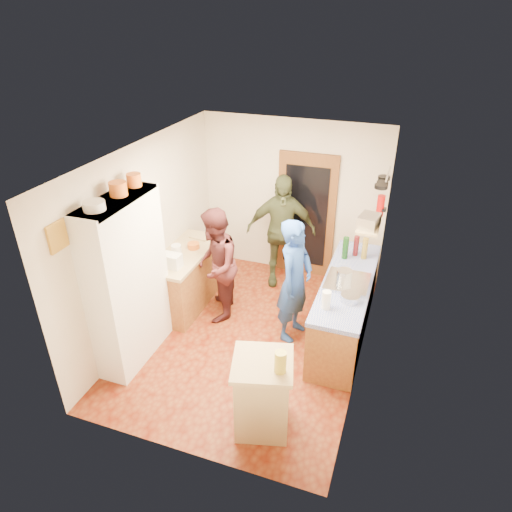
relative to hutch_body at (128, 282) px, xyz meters
The scene contains 44 objects.
floor 1.89m from the hutch_body, 31.61° to the left, with size 3.00×4.00×0.02m, color brown.
ceiling 2.15m from the hutch_body, 31.61° to the left, with size 3.00×4.00×0.02m, color silver.
wall_back 3.10m from the hutch_body, 65.17° to the left, with size 3.00×0.02×2.60m, color beige.
wall_front 1.79m from the hutch_body, 42.95° to the right, with size 3.00×0.02×2.60m, color beige.
wall_left 0.85m from the hutch_body, 104.71° to the left, with size 0.02×4.00×2.60m, color beige.
wall_right 2.93m from the hutch_body, 15.89° to the left, with size 0.02×4.00×2.60m, color beige.
door_frame 3.17m from the hutch_body, 60.77° to the left, with size 0.95×0.06×2.10m, color brown.
door_glass 3.14m from the hutch_body, 60.46° to the left, with size 0.70×0.02×1.70m, color black.
hutch_body is the anchor object (origin of this frame).
hutch_top_shelf 1.08m from the hutch_body, ahead, with size 0.40×1.14×0.04m, color white.
plate_stack 1.20m from the hutch_body, 90.00° to the right, with size 0.23×0.23×0.10m, color white.
orange_pot_a 1.18m from the hutch_body, 90.00° to the left, with size 0.20×0.20×0.16m, color orange.
orange_pot_b 1.24m from the hutch_body, 90.00° to the left, with size 0.17×0.17×0.15m, color orange.
left_counter_base 1.42m from the hutch_body, 85.43° to the left, with size 0.60×1.40×0.85m, color olive.
left_counter_top 1.27m from the hutch_body, 85.43° to the left, with size 0.64×1.44×0.05m, color tan.
toaster 0.83m from the hutch_body, 79.50° to the left, with size 0.26×0.17×0.20m, color white.
kettle 1.13m from the hutch_body, 87.46° to the left, with size 0.15×0.15×0.16m, color white.
orange_bowl 1.43m from the hutch_body, 82.72° to the left, with size 0.18×0.18×0.08m, color orange.
chopping_board 1.79m from the hutch_body, 86.13° to the left, with size 0.30×0.22×0.03m, color tan.
right_counter_base 2.90m from the hutch_body, 27.47° to the left, with size 0.60×2.20×0.84m, color olive.
right_counter_top 2.83m from the hutch_body, 27.47° to the left, with size 0.62×2.22×0.06m, color #182EB4.
hob 2.78m from the hutch_body, 25.66° to the left, with size 0.55×0.58×0.04m, color silver.
pot_on_hob 2.74m from the hutch_body, 26.46° to the left, with size 0.20×0.20×0.13m, color silver.
bottle_a 2.99m from the hutch_body, 38.27° to the left, with size 0.08×0.08×0.33m, color #143F14.
bottle_b 3.18m from the hutch_body, 38.78° to the left, with size 0.08×0.08×0.30m, color #591419.
bottle_c 3.25m from the hutch_body, 36.62° to the left, with size 0.08×0.08×0.32m, color olive.
paper_towel 2.42m from the hutch_body, 13.38° to the left, with size 0.11×0.11×0.23m, color white.
mixing_bowl 2.73m from the hutch_body, 17.14° to the left, with size 0.24×0.24×0.09m, color silver.
island_base 2.14m from the hutch_body, 16.92° to the right, with size 0.55×0.55×0.86m, color tan.
island_top 2.04m from the hutch_body, 16.92° to the right, with size 0.62×0.62×0.05m, color tan.
cutting_board 1.97m from the hutch_body, 16.45° to the right, with size 0.35×0.28×0.02m, color white.
oil_jar 2.25m from the hutch_body, 17.10° to the right, with size 0.12×0.12×0.24m, color #AD9E2D.
pan_rail 3.73m from the hutch_body, 40.11° to the left, with size 0.02×0.02×0.65m, color silver.
pan_hang_a 3.55m from the hutch_body, 38.53° to the left, with size 0.18×0.18×0.05m, color black.
pan_hang_b 3.67m from the hutch_body, 41.04° to the left, with size 0.16×0.16×0.05m, color black.
pan_hang_c 3.80m from the hutch_body, 43.36° to the left, with size 0.17×0.17×0.05m, color black.
wall_shelf 3.01m from the hutch_body, 25.09° to the left, with size 0.26×0.42×0.03m, color tan.
radio 3.03m from the hutch_body, 25.09° to the left, with size 0.22×0.30×0.15m, color silver.
ext_bracket 3.75m from the hutch_body, 42.07° to the left, with size 0.06×0.10×0.04m, color black.
fire_extinguisher 3.71m from the hutch_body, 42.69° to the left, with size 0.11×0.11×0.32m, color red.
picture_frame 1.22m from the hutch_body, 103.50° to the right, with size 0.03×0.25×0.30m, color gold.
person_hob 2.14m from the hutch_body, 29.00° to the left, with size 0.64×0.42×1.75m, color #21459F.
person_left 1.37m from the hutch_body, 60.17° to the left, with size 0.82×0.64×1.69m, color #441B1D.
person_back 2.66m from the hutch_body, 61.45° to the left, with size 1.09×0.45×1.86m, color #383E25.
Camera 1 is at (1.75, -4.73, 4.09)m, focal length 32.00 mm.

